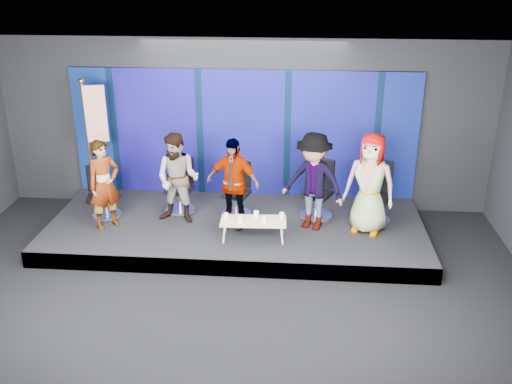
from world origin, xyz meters
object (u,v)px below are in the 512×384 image
panelist_e (370,184)px  mug_b (240,220)px  mug_d (264,219)px  flag_stand (94,139)px  mug_a (226,216)px  chair_b (181,194)px  coffee_table (253,222)px  panelist_b (178,179)px  chair_e (375,202)px  chair_d (318,199)px  chair_c (237,198)px  panelist_d (313,182)px  mug_e (282,216)px  chair_a (104,199)px  panelist_c (233,183)px  panelist_a (104,185)px  mug_c (256,214)px

panelist_e → mug_b: panelist_e is taller
mug_d → flag_stand: flag_stand is taller
mug_a → flag_stand: (-2.75, 1.32, 0.94)m
chair_b → coffee_table: bearing=-25.3°
chair_b → panelist_b: panelist_b is taller
chair_e → chair_d: bearing=-163.4°
chair_b → chair_c: 1.13m
panelist_d → mug_e: panelist_d is taller
mug_d → chair_c: bearing=119.7°
mug_a → mug_e: (0.98, 0.06, 0.01)m
chair_a → mug_b: (2.70, -0.82, 0.06)m
panelist_c → mug_a: 0.62m
panelist_a → panelist_c: bearing=-40.7°
chair_a → panelist_e: size_ratio=0.55×
panelist_c → panelist_e: 2.44m
panelist_b → mug_b: 1.48m
mug_d → chair_a: bearing=166.1°
chair_b → panelist_c: bearing=-18.6°
panelist_c → mug_c: (0.45, -0.33, -0.44)m
mug_e → mug_b: bearing=-163.5°
chair_e → coffee_table: bearing=-135.9°
panelist_d → flag_stand: bearing=-166.1°
chair_a → panelist_d: 4.01m
chair_b → coffee_table: chair_b is taller
panelist_b → mug_e: size_ratio=16.26×
chair_b → panelist_c: 1.36m
mug_d → chair_d: bearing=48.1°
mug_b → mug_d: same height
panelist_b → panelist_c: bearing=3.8°
chair_d → panelist_d: 0.74m
chair_b → mug_b: (1.29, -1.19, 0.05)m
chair_a → panelist_d: size_ratio=0.57×
panelist_d → panelist_a: bearing=-151.1°
chair_c → flag_stand: flag_stand is taller
panelist_d → chair_e: size_ratio=1.59×
chair_a → mug_e: chair_a is taller
panelist_b → panelist_d: (2.48, -0.07, 0.05)m
chair_c → panelist_d: panelist_d is taller
panelist_e → panelist_c: bearing=-159.1°
chair_c → panelist_b: bearing=-145.9°
chair_c → chair_e: bearing=13.2°
chair_a → mug_c: bearing=-56.9°
mug_a → flag_stand: size_ratio=0.04×
panelist_b → coffee_table: bearing=-12.1°
mug_c → panelist_e: bearing=9.3°
panelist_c → chair_d: bearing=33.4°
chair_b → chair_e: bearing=8.2°
panelist_b → panelist_c: 1.04m
coffee_table → mug_b: size_ratio=12.42×
mug_a → mug_b: bearing=-29.4°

